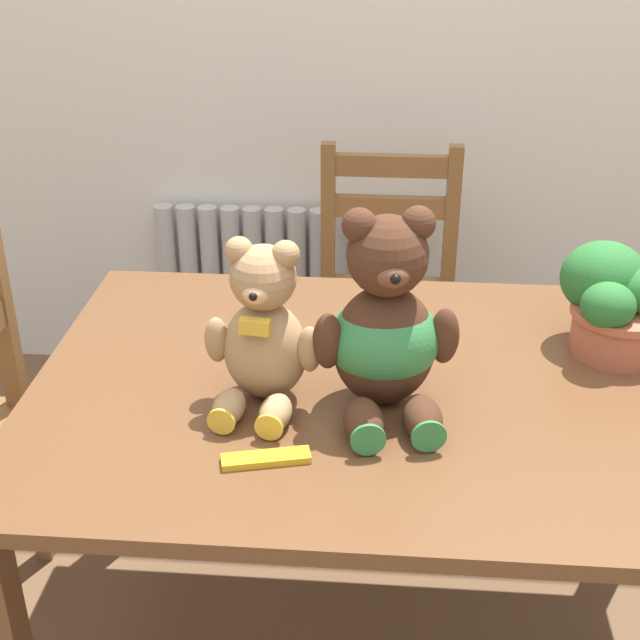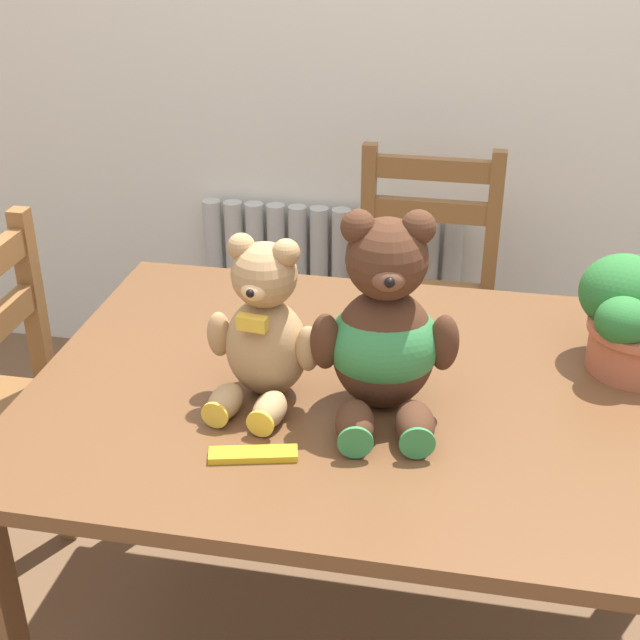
# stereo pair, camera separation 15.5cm
# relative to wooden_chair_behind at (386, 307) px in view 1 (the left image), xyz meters

# --- Properties ---
(radiator) EXTENTS (0.85, 0.10, 0.59)m
(radiator) POSITION_rel_wooden_chair_behind_xyz_m (-0.33, 0.38, -0.19)
(radiator) COLOR beige
(radiator) RESTS_ON ground_plane
(dining_table) EXTENTS (1.34, 0.92, 0.70)m
(dining_table) POSITION_rel_wooden_chair_behind_xyz_m (0.01, -0.81, 0.16)
(dining_table) COLOR brown
(dining_table) RESTS_ON ground_plane
(wooden_chair_behind) EXTENTS (0.39, 0.45, 0.88)m
(wooden_chair_behind) POSITION_rel_wooden_chair_behind_xyz_m (0.00, 0.00, 0.00)
(wooden_chair_behind) COLOR brown
(wooden_chair_behind) RESTS_ON ground_plane
(teddy_bear_left) EXTENTS (0.22, 0.22, 0.31)m
(teddy_bear_left) POSITION_rel_wooden_chair_behind_xyz_m (-0.22, -0.87, 0.38)
(teddy_bear_left) COLOR tan
(teddy_bear_left) RESTS_ON dining_table
(teddy_bear_right) EXTENTS (0.26, 0.28, 0.37)m
(teddy_bear_right) POSITION_rel_wooden_chair_behind_xyz_m (-0.00, -0.87, 0.39)
(teddy_bear_right) COLOR #472819
(teddy_bear_right) RESTS_ON dining_table
(potted_plant) EXTENTS (0.24, 0.22, 0.21)m
(potted_plant) POSITION_rel_wooden_chair_behind_xyz_m (0.45, -0.64, 0.35)
(potted_plant) COLOR #B25B3D
(potted_plant) RESTS_ON dining_table
(chocolate_bar) EXTENTS (0.15, 0.07, 0.01)m
(chocolate_bar) POSITION_rel_wooden_chair_behind_xyz_m (-0.19, -1.07, 0.25)
(chocolate_bar) COLOR gold
(chocolate_bar) RESTS_ON dining_table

